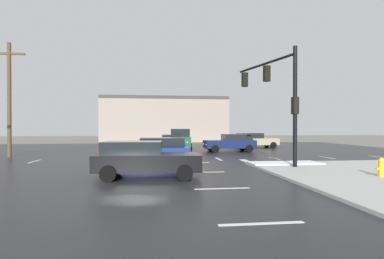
{
  "coord_description": "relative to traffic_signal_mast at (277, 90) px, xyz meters",
  "views": [
    {
      "loc": [
        -2.42,
        -20.65,
        2.2
      ],
      "look_at": [
        1.04,
        7.05,
        2.01
      ],
      "focal_mm": 28.64,
      "sensor_mm": 36.0,
      "label": 1
    }
  ],
  "objects": [
    {
      "name": "fire_hydrant",
      "position": [
        2.47,
        -5.03,
        -3.82
      ],
      "size": [
        0.48,
        0.26,
        0.79
      ],
      "color": "gold",
      "rests_on": "sidewalk_corner"
    },
    {
      "name": "utility_pole_far",
      "position": [
        -17.37,
        6.93,
        0.03
      ],
      "size": [
        2.2,
        0.28,
        8.34
      ],
      "color": "brown",
      "rests_on": "ground_plane"
    },
    {
      "name": "strip_building_background",
      "position": [
        -5.25,
        32.44,
        -0.9
      ],
      "size": [
        19.22,
        8.0,
        6.91
      ],
      "color": "gray",
      "rests_on": "ground_plane"
    },
    {
      "name": "sedan_black",
      "position": [
        -7.38,
        -3.4,
        -3.5
      ],
      "size": [
        4.62,
        2.24,
        1.58
      ],
      "rotation": [
        0.0,
        0.0,
        -0.06
      ],
      "color": "black",
      "rests_on": "road_asphalt"
    },
    {
      "name": "road_asphalt",
      "position": [
        -4.55,
        3.95,
        -4.35
      ],
      "size": [
        44.0,
        44.0,
        0.02
      ],
      "primitive_type": "cube",
      "color": "#232326",
      "rests_on": "ground_plane"
    },
    {
      "name": "sedan_tan",
      "position": [
        3.63,
        14.64,
        -3.5
      ],
      "size": [
        4.58,
        2.13,
        1.58
      ],
      "rotation": [
        0.0,
        0.0,
        0.03
      ],
      "color": "tan",
      "rests_on": "road_asphalt"
    },
    {
      "name": "traffic_signal_mast",
      "position": [
        0.0,
        0.0,
        0.0
      ],
      "size": [
        1.56,
        5.69,
        6.31
      ],
      "rotation": [
        0.0,
        0.0,
        1.81
      ],
      "color": "black",
      "rests_on": "sidewalk_corner"
    },
    {
      "name": "sedan_blue",
      "position": [
        -6.97,
        1.12,
        -3.5
      ],
      "size": [
        4.59,
        2.15,
        1.58
      ],
      "rotation": [
        0.0,
        0.0,
        3.11
      ],
      "color": "navy",
      "rests_on": "road_asphalt"
    },
    {
      "name": "sedan_red",
      "position": [
        -5.44,
        8.31,
        -3.5
      ],
      "size": [
        2.29,
        4.64,
        1.58
      ],
      "rotation": [
        0.0,
        0.0,
        -1.65
      ],
      "color": "#B21919",
      "rests_on": "road_asphalt"
    },
    {
      "name": "suv_green",
      "position": [
        -4.38,
        13.71,
        -3.27
      ],
      "size": [
        2.39,
        4.92,
        2.03
      ],
      "rotation": [
        0.0,
        0.0,
        -1.63
      ],
      "color": "#195933",
      "rests_on": "road_asphalt"
    },
    {
      "name": "snow_strip_curbside",
      "position": [
        0.45,
        -0.05,
        -4.19
      ],
      "size": [
        4.0,
        1.6,
        0.06
      ],
      "primitive_type": "cube",
      "color": "white",
      "rests_on": "sidewalk_corner"
    },
    {
      "name": "ground_plane",
      "position": [
        -4.55,
        3.95,
        -4.36
      ],
      "size": [
        120.0,
        120.0,
        0.0
      ],
      "primitive_type": "plane",
      "color": "slate"
    },
    {
      "name": "sedan_navy",
      "position": [
        -0.08,
        10.01,
        -3.5
      ],
      "size": [
        4.6,
        2.19,
        1.58
      ],
      "rotation": [
        0.0,
        0.0,
        3.19
      ],
      "color": "#141E47",
      "rests_on": "road_asphalt"
    },
    {
      "name": "lane_markings",
      "position": [
        -3.34,
        2.57,
        -4.33
      ],
      "size": [
        36.15,
        36.15,
        0.01
      ],
      "color": "silver",
      "rests_on": "road_asphalt"
    }
  ]
}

